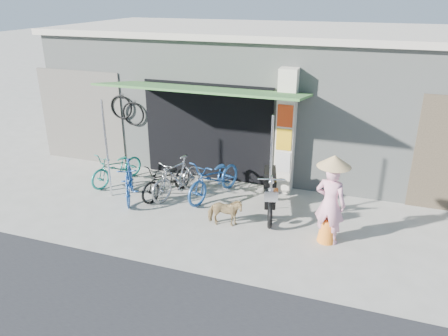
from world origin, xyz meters
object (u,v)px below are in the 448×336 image
(bike_navy, at_px, (215,178))
(bike_teal, at_px, (117,167))
(bike_silver, at_px, (177,177))
(bike_black, at_px, (167,180))
(bike_blue, at_px, (129,181))
(nun, at_px, (330,200))
(street_dog, at_px, (225,212))
(moped, at_px, (270,191))

(bike_navy, bearing_deg, bike_teal, -161.94)
(bike_teal, relative_size, bike_silver, 0.99)
(bike_teal, height_order, bike_black, bike_teal)
(bike_silver, bearing_deg, bike_teal, -166.20)
(bike_navy, bearing_deg, bike_black, -146.90)
(bike_blue, relative_size, nun, 0.84)
(bike_teal, bearing_deg, bike_navy, 18.23)
(bike_teal, height_order, bike_silver, bike_silver)
(bike_blue, distance_m, bike_silver, 1.12)
(bike_blue, xyz_separation_m, bike_navy, (1.86, 0.76, 0.03))
(bike_navy, distance_m, nun, 3.03)
(bike_black, bearing_deg, nun, 7.23)
(bike_teal, xyz_separation_m, nun, (5.42, -1.10, 0.47))
(street_dog, bearing_deg, bike_teal, 59.10)
(bike_navy, bearing_deg, street_dog, -43.42)
(bike_teal, bearing_deg, nun, 6.21)
(bike_blue, relative_size, bike_navy, 0.82)
(bike_blue, height_order, bike_navy, bike_navy)
(nun, bearing_deg, bike_teal, 1.56)
(bike_blue, xyz_separation_m, bike_silver, (1.00, 0.51, 0.03))
(bike_black, height_order, moped, moped)
(bike_black, xyz_separation_m, street_dog, (1.77, -0.92, -0.10))
(bike_black, bearing_deg, moped, 20.13)
(street_dog, bearing_deg, bike_silver, 46.47)
(bike_silver, relative_size, moped, 0.85)
(bike_teal, distance_m, street_dog, 3.53)
(bike_blue, bearing_deg, moped, -17.95)
(bike_blue, relative_size, bike_silver, 0.94)
(bike_blue, xyz_separation_m, moped, (3.26, 0.49, 0.04))
(bike_silver, bearing_deg, bike_navy, 36.54)
(bike_black, height_order, bike_navy, bike_navy)
(bike_black, distance_m, moped, 2.50)
(bike_navy, distance_m, street_dog, 1.41)
(bike_blue, height_order, bike_black, bike_blue)
(street_dog, bearing_deg, bike_black, 51.60)
(moped, bearing_deg, bike_teal, 162.30)
(bike_teal, distance_m, bike_silver, 1.80)
(bike_teal, bearing_deg, street_dog, -2.13)
(street_dog, relative_size, nun, 0.41)
(bike_silver, bearing_deg, street_dog, -11.68)
(bike_blue, bearing_deg, bike_black, 3.93)
(bike_silver, height_order, bike_navy, bike_navy)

